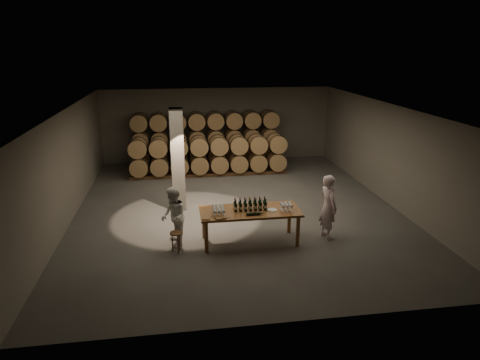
{
  "coord_description": "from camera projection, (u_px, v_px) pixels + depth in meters",
  "views": [
    {
      "loc": [
        -1.79,
        -12.67,
        5.02
      ],
      "look_at": [
        0.03,
        -0.53,
        1.1
      ],
      "focal_mm": 32.0,
      "sensor_mm": 36.0,
      "label": 1
    }
  ],
  "objects": [
    {
      "name": "lying_bottles",
      "position": [
        253.0,
        214.0,
        10.75
      ],
      "size": [
        0.44,
        0.07,
        0.07
      ],
      "color": "black",
      "rests_on": "tasting_table"
    },
    {
      "name": "tasting_table",
      "position": [
        250.0,
        214.0,
        11.12
      ],
      "size": [
        2.6,
        1.1,
        0.9
      ],
      "color": "brown",
      "rests_on": "ground"
    },
    {
      "name": "glass_cluster_left",
      "position": [
        218.0,
        209.0,
        10.84
      ],
      "size": [
        0.31,
        0.53,
        0.18
      ],
      "color": "silver",
      "rests_on": "tasting_table"
    },
    {
      "name": "bottle_cluster",
      "position": [
        250.0,
        206.0,
        11.07
      ],
      "size": [
        0.86,
        0.23,
        0.33
      ],
      "color": "black",
      "rests_on": "tasting_table"
    },
    {
      "name": "notebook_corner",
      "position": [
        207.0,
        218.0,
        10.58
      ],
      "size": [
        0.25,
        0.29,
        0.02
      ],
      "primitive_type": "cube",
      "rotation": [
        0.0,
        0.0,
        -0.21
      ],
      "color": "brown",
      "rests_on": "tasting_table"
    },
    {
      "name": "stool",
      "position": [
        176.0,
        236.0,
        10.67
      ],
      "size": [
        0.32,
        0.32,
        0.54
      ],
      "rotation": [
        0.0,
        0.0,
        0.34
      ],
      "color": "brown",
      "rests_on": "ground"
    },
    {
      "name": "person_man",
      "position": [
        328.0,
        207.0,
        11.38
      ],
      "size": [
        0.56,
        0.72,
        1.77
      ],
      "primitive_type": "imported",
      "rotation": [
        0.0,
        0.0,
        1.81
      ],
      "color": "silver",
      "rests_on": "ground"
    },
    {
      "name": "barrel_stack_front",
      "position": [
        209.0,
        154.0,
        16.96
      ],
      "size": [
        6.26,
        0.95,
        1.57
      ],
      "color": "brown",
      "rests_on": "ground"
    },
    {
      "name": "pen",
      "position": [
        228.0,
        218.0,
        10.59
      ],
      "size": [
        0.12,
        0.03,
        0.01
      ],
      "primitive_type": "cylinder",
      "rotation": [
        0.0,
        1.57,
        -0.16
      ],
      "color": "black",
      "rests_on": "tasting_table"
    },
    {
      "name": "barrel_stack_back",
      "position": [
        206.0,
        138.0,
        18.17
      ],
      "size": [
        6.26,
        0.95,
        2.31
      ],
      "color": "brown",
      "rests_on": "ground"
    },
    {
      "name": "notebook_near",
      "position": [
        220.0,
        218.0,
        10.58
      ],
      "size": [
        0.31,
        0.28,
        0.03
      ],
      "primitive_type": "cube",
      "rotation": [
        0.0,
        0.0,
        0.31
      ],
      "color": "brown",
      "rests_on": "tasting_table"
    },
    {
      "name": "plate",
      "position": [
        272.0,
        210.0,
        11.09
      ],
      "size": [
        0.26,
        0.26,
        0.01
      ],
      "primitive_type": "cylinder",
      "color": "silver",
      "rests_on": "tasting_table"
    },
    {
      "name": "person_woman",
      "position": [
        174.0,
        217.0,
        10.95
      ],
      "size": [
        0.72,
        0.85,
        1.58
      ],
      "primitive_type": "imported",
      "rotation": [
        0.0,
        0.0,
        -1.4
      ],
      "color": "white",
      "rests_on": "ground"
    },
    {
      "name": "glass_cluster_right",
      "position": [
        286.0,
        205.0,
        11.08
      ],
      "size": [
        0.31,
        0.31,
        0.19
      ],
      "color": "silver",
      "rests_on": "tasting_table"
    },
    {
      "name": "room",
      "position": [
        178.0,
        160.0,
        13.16
      ],
      "size": [
        12.0,
        12.0,
        12.0
      ],
      "color": "#514F4C",
      "rests_on": "ground"
    }
  ]
}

